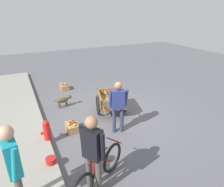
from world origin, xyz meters
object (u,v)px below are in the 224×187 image
plastic_bucket (51,162)px  bystander_person (13,164)px  cyclist_person (93,149)px  dog (64,100)px  fruit_cart (111,101)px  bicycle (99,172)px  vendor_person (118,103)px  mixed_fruit_crate (64,87)px  apple_crate (72,127)px  fire_hydrant (47,132)px

plastic_bucket → bystander_person: 1.39m
cyclist_person → dog: cyclist_person is taller
fruit_cart → bicycle: size_ratio=1.24×
vendor_person → dog: bearing=23.9°
bicycle → bystander_person: 1.54m
mixed_fruit_crate → bystander_person: bearing=159.1°
bystander_person → vendor_person: bearing=-61.2°
cyclist_person → plastic_bucket: 1.47m
apple_crate → bystander_person: bearing=144.9°
bicycle → bystander_person: bystander_person is taller
dog → plastic_bucket: (-2.83, 0.97, -0.15)m
fire_hydrant → plastic_bucket: bearing=174.6°
plastic_bucket → fruit_cart: bearing=-53.6°
plastic_bucket → vendor_person: bearing=-73.4°
cyclist_person → mixed_fruit_crate: bearing=-8.0°
fruit_cart → vendor_person: (-1.10, 0.32, 0.46)m
cyclist_person → bystander_person: bearing=82.4°
fruit_cart → fire_hydrant: 2.32m
apple_crate → bystander_person: 2.66m
plastic_bucket → fire_hydrant: bearing=-5.4°
dog → mixed_fruit_crate: 1.70m
mixed_fruit_crate → bystander_person: 5.76m
fruit_cart → dog: bearing=48.7°
dog → plastic_bucket: 3.00m
fruit_cart → mixed_fruit_crate: size_ratio=4.08×
fruit_cart → plastic_bucket: (-1.68, 2.28, -0.31)m
fruit_cart → mixed_fruit_crate: bearing=17.7°
mixed_fruit_crate → bicycle: bearing=173.2°
bicycle → vendor_person: bearing=-38.8°
bicycle → fire_hydrant: 1.97m
dog → vendor_person: bearing=-156.1°
vendor_person → bystander_person: bystander_person is taller
plastic_bucket → apple_crate: bearing=-33.8°
vendor_person → bicycle: vendor_person is taller
cyclist_person → fire_hydrant: cyclist_person is taller
fire_hydrant → plastic_bucket: size_ratio=2.70×
cyclist_person → mixed_fruit_crate: 5.60m
bicycle → mixed_fruit_crate: bicycle is taller
fire_hydrant → dog: bearing=-25.0°
fruit_cart → fire_hydrant: fruit_cart is taller
cyclist_person → vendor_person: bearing=-40.2°
fire_hydrant → plastic_bucket: fire_hydrant is taller
bicycle → mixed_fruit_crate: size_ratio=3.29×
fire_hydrant → bystander_person: (-1.77, 0.72, 0.71)m
bicycle → apple_crate: bicycle is taller
fruit_cart → mixed_fruit_crate: (2.79, 0.89, -0.31)m
mixed_fruit_crate → dog: bearing=165.6°
dog → mixed_fruit_crate: (1.64, -0.42, -0.14)m
apple_crate → mixed_fruit_crate: (3.27, -0.59, 0.00)m
apple_crate → fire_hydrant: bearing=111.1°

